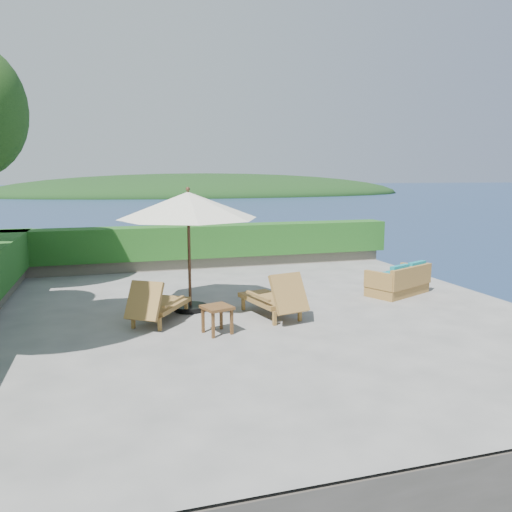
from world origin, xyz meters
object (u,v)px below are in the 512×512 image
object	(u,v)px
patio_umbrella	(188,207)
lounge_left	(157,304)
lounge_right	(275,298)
side_table	(217,311)
wicker_loveseat	(399,282)

from	to	relation	value
patio_umbrella	lounge_left	size ratio (longest dim) A/B	1.78
patio_umbrella	lounge_right	size ratio (longest dim) A/B	1.65
lounge_right	side_table	size ratio (longest dim) A/B	2.97
patio_umbrella	lounge_right	xyz separation A→B (m)	(1.60, -1.04, -1.85)
lounge_left	lounge_right	world-z (taller)	lounge_right
patio_umbrella	side_table	size ratio (longest dim) A/B	4.90
patio_umbrella	lounge_right	distance (m)	2.66
side_table	wicker_loveseat	distance (m)	5.28
patio_umbrella	wicker_loveseat	world-z (taller)	patio_umbrella
lounge_left	patio_umbrella	bearing A→B (deg)	77.44
patio_umbrella	wicker_loveseat	size ratio (longest dim) A/B	1.67
patio_umbrella	wicker_loveseat	bearing A→B (deg)	0.02
patio_umbrella	side_table	xyz separation A→B (m)	(0.23, -1.77, -1.83)
lounge_left	side_table	world-z (taller)	lounge_left
lounge_left	side_table	distance (m)	1.42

